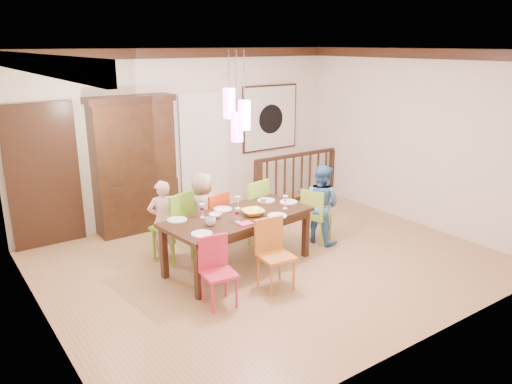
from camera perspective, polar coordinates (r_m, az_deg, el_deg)
floor at (r=7.19m, az=1.68°, el=-7.86°), size 6.00×6.00×0.00m
ceiling at (r=6.54m, az=1.91°, el=15.94°), size 6.00×6.00×0.00m
wall_back at (r=8.80m, az=-8.06°, el=6.49°), size 6.00×0.00×6.00m
wall_left at (r=5.53m, az=-24.00°, el=-0.92°), size 0.00×5.00×5.00m
wall_right at (r=8.81m, az=17.71°, el=5.87°), size 0.00×5.00×5.00m
crown_molding at (r=6.54m, az=1.90°, el=15.24°), size 6.00×5.00×0.16m
panel_door at (r=8.06m, az=-23.09°, el=1.45°), size 1.04×0.07×2.24m
white_doorway at (r=9.01m, az=-5.87°, el=4.21°), size 0.97×0.05×2.22m
painting at (r=9.68m, az=1.62°, el=8.46°), size 1.25×0.06×1.25m
pendant_cluster at (r=6.42m, az=-2.21°, el=8.81°), size 0.27×0.21×1.14m
dining_table at (r=6.77m, az=-2.08°, el=-3.36°), size 2.15×1.17×0.75m
chair_far_left at (r=7.10m, az=-9.61°, el=-3.28°), size 0.59×0.59×1.03m
chair_far_mid at (r=7.41m, az=-5.24°, el=-2.82°), size 0.50×0.50×0.91m
chair_far_right at (r=7.73m, az=-0.82°, el=-1.55°), size 0.53×0.53×0.99m
chair_near_left at (r=5.87m, az=-4.26°, el=-8.69°), size 0.42×0.42×0.82m
chair_near_mid at (r=6.23m, az=2.31°, el=-6.73°), size 0.44×0.44×0.89m
chair_end_right at (r=7.76m, az=7.02°, el=-2.19°), size 0.49×0.49×0.86m
china_hutch at (r=8.27m, az=-13.75°, el=3.08°), size 1.39×0.46×2.20m
balustrade at (r=9.69m, az=4.77°, el=1.77°), size 1.98×0.12×0.96m
person_far_left at (r=7.20m, az=-10.60°, el=-3.14°), size 0.46×0.35×1.15m
person_far_mid at (r=7.51m, az=-6.10°, el=-2.10°), size 0.63×0.48×1.16m
person_end_right at (r=7.70m, az=7.47°, el=-1.35°), size 0.60×0.70×1.24m
serving_bowl at (r=6.74m, az=-0.34°, el=-2.34°), size 0.35×0.35×0.07m
small_bowl at (r=6.67m, az=-4.67°, el=-2.70°), size 0.19×0.19×0.06m
cup_left at (r=6.38m, az=-5.22°, el=-3.38°), size 0.15×0.15×0.11m
cup_right at (r=7.22m, az=0.83°, el=-0.99°), size 0.11×0.11×0.09m
plate_far_left at (r=6.63m, az=-9.03°, el=-3.15°), size 0.26×0.26×0.01m
plate_far_mid at (r=6.98m, az=-3.81°, el=-1.96°), size 0.26×0.26×0.01m
plate_far_right at (r=7.34m, az=1.18°, el=-0.97°), size 0.26×0.26×0.01m
plate_near_left at (r=6.12m, az=-6.22°, el=-4.76°), size 0.26×0.26×0.01m
plate_near_mid at (r=6.71m, az=2.42°, el=-2.72°), size 0.26×0.26×0.01m
plate_end_right at (r=7.29m, az=3.75°, el=-1.13°), size 0.26×0.26×0.01m
wine_glass_a at (r=6.67m, az=-6.16°, el=-2.13°), size 0.08×0.08×0.19m
wine_glass_b at (r=6.94m, az=-2.07°, el=-1.27°), size 0.08×0.08×0.19m
wine_glass_c at (r=6.46m, az=-2.14°, el=-2.65°), size 0.08×0.08×0.19m
wine_glass_d at (r=6.99m, az=3.37°, el=-1.16°), size 0.08×0.08×0.19m
napkin at (r=6.42m, az=-1.22°, el=-3.63°), size 0.18×0.14×0.01m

